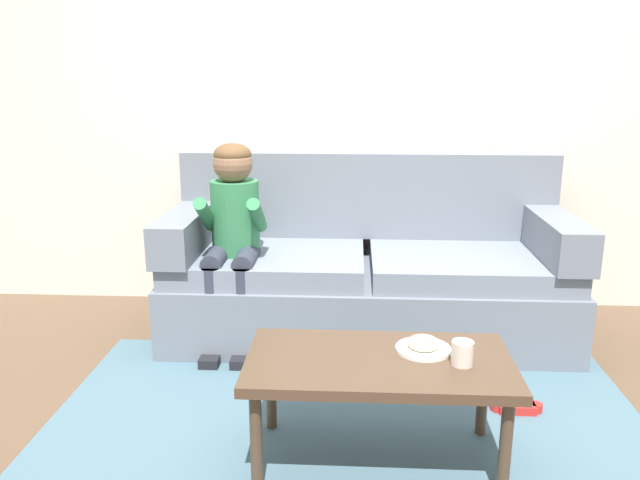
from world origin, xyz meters
name	(u,v)px	position (x,y,z in m)	size (l,w,h in m)	color
ground	(347,403)	(0.00, 0.00, 0.00)	(10.00, 10.00, 0.00)	brown
wall_back	(353,83)	(0.00, 1.40, 1.40)	(8.00, 0.10, 2.80)	silver
area_rug	(346,432)	(0.00, -0.25, 0.01)	(2.56, 1.74, 0.01)	#476675
couch	(367,272)	(0.10, 0.86, 0.36)	(2.21, 0.90, 1.01)	slate
coffee_table	(379,370)	(0.12, -0.43, 0.38)	(0.99, 0.52, 0.43)	#4C3828
person_child	(233,226)	(-0.63, 0.64, 0.67)	(0.34, 0.58, 1.10)	#337A4C
plate	(423,349)	(0.29, -0.36, 0.44)	(0.21, 0.21, 0.01)	white
donut	(423,343)	(0.29, -0.36, 0.46)	(0.12, 0.12, 0.04)	beige
mug	(462,353)	(0.42, -0.47, 0.48)	(0.08, 0.08, 0.09)	silver
toy_controller	(516,408)	(0.75, -0.04, 0.03)	(0.23, 0.09, 0.05)	red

